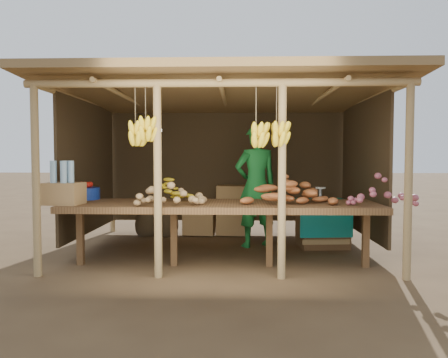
{
  "coord_description": "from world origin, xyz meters",
  "views": [
    {
      "loc": [
        0.21,
        -6.39,
        1.39
      ],
      "look_at": [
        0.0,
        0.0,
        1.05
      ],
      "focal_mm": 35.0,
      "sensor_mm": 36.0,
      "label": 1
    }
  ],
  "objects": [
    {
      "name": "ground",
      "position": [
        0.0,
        0.0,
        0.0
      ],
      "size": [
        60.0,
        60.0,
        0.0
      ],
      "primitive_type": "plane",
      "color": "brown",
      "rests_on": "ground"
    },
    {
      "name": "stall_structure",
      "position": [
        -0.02,
        -0.02,
        1.92
      ],
      "size": [
        4.7,
        3.5,
        2.43
      ],
      "color": "tan",
      "rests_on": "ground"
    },
    {
      "name": "counter",
      "position": [
        0.0,
        -0.95,
        0.74
      ],
      "size": [
        3.9,
        1.05,
        0.8
      ],
      "color": "brown",
      "rests_on": "ground"
    },
    {
      "name": "potato_heap",
      "position": [
        -0.64,
        -1.18,
        0.98
      ],
      "size": [
        0.95,
        0.7,
        0.36
      ],
      "primitive_type": null,
      "rotation": [
        0.0,
        0.0,
        -0.24
      ],
      "color": "#A48154",
      "rests_on": "counter"
    },
    {
      "name": "sweet_potato_heap",
      "position": [
        0.82,
        -0.89,
        0.98
      ],
      "size": [
        1.26,
        0.99,
        0.36
      ],
      "primitive_type": null,
      "rotation": [
        0.0,
        0.0,
        -0.34
      ],
      "color": "#A05529",
      "rests_on": "counter"
    },
    {
      "name": "onion_heap",
      "position": [
        1.9,
        -1.22,
        0.98
      ],
      "size": [
        0.89,
        0.65,
        0.36
      ],
      "primitive_type": null,
      "rotation": [
        0.0,
        0.0,
        0.22
      ],
      "color": "#AC5364",
      "rests_on": "counter"
    },
    {
      "name": "banana_pile",
      "position": [
        -0.68,
        -0.69,
        0.97
      ],
      "size": [
        0.6,
        0.44,
        0.34
      ],
      "primitive_type": null,
      "rotation": [
        0.0,
        0.0,
        0.23
      ],
      "color": "gold",
      "rests_on": "counter"
    },
    {
      "name": "tomato_basin",
      "position": [
        -1.9,
        -0.56,
        0.9
      ],
      "size": [
        0.45,
        0.45,
        0.24
      ],
      "rotation": [
        0.0,
        0.0,
        0.41
      ],
      "color": "navy",
      "rests_on": "counter"
    },
    {
      "name": "bottle_box",
      "position": [
        -1.9,
        -1.19,
        1.0
      ],
      "size": [
        0.45,
        0.38,
        0.53
      ],
      "color": "#A27948",
      "rests_on": "counter"
    },
    {
      "name": "vendor",
      "position": [
        0.48,
        0.25,
        0.93
      ],
      "size": [
        0.8,
        0.67,
        1.86
      ],
      "primitive_type": "imported",
      "rotation": [
        0.0,
        0.0,
        3.53
      ],
      "color": "#19732D",
      "rests_on": "ground"
    },
    {
      "name": "tarp_crate",
      "position": [
        1.5,
        0.28,
        0.38
      ],
      "size": [
        0.84,
        0.74,
        0.93
      ],
      "color": "brown",
      "rests_on": "ground"
    },
    {
      "name": "carton_stack",
      "position": [
        -0.08,
        1.2,
        0.38
      ],
      "size": [
        1.15,
        0.47,
        0.85
      ],
      "color": "#A27948",
      "rests_on": "ground"
    },
    {
      "name": "burlap_sacks",
      "position": [
        -1.21,
        1.09,
        0.23
      ],
      "size": [
        0.76,
        0.4,
        0.54
      ],
      "color": "#42331E",
      "rests_on": "ground"
    }
  ]
}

